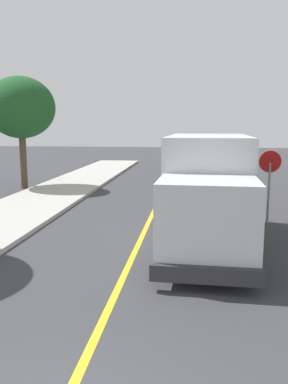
% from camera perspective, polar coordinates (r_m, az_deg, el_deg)
% --- Properties ---
extents(centre_line_yellow, '(0.16, 56.00, 0.01)m').
position_cam_1_polar(centre_line_yellow, '(14.15, 0.40, -4.86)').
color(centre_line_yellow, gold).
rests_on(centre_line_yellow, ground).
extents(box_truck, '(2.63, 7.25, 3.20)m').
position_cam_1_polar(box_truck, '(12.06, 9.06, 1.03)').
color(box_truck, silver).
rests_on(box_truck, ground).
extents(parked_car_near, '(1.82, 4.41, 1.67)m').
position_cam_1_polar(parked_car_near, '(17.97, 9.85, 0.66)').
color(parked_car_near, silver).
rests_on(parked_car_near, ground).
extents(parked_car_mid, '(2.00, 4.48, 1.67)m').
position_cam_1_polar(parked_car_mid, '(25.38, 7.33, 3.30)').
color(parked_car_mid, '#2D4793').
rests_on(parked_car_mid, ground).
extents(parked_car_far, '(1.82, 4.41, 1.67)m').
position_cam_1_polar(parked_car_far, '(32.13, 7.24, 4.60)').
color(parked_car_far, '#4C564C').
rests_on(parked_car_far, ground).
extents(stop_sign, '(0.80, 0.10, 2.65)m').
position_cam_1_polar(stop_sign, '(14.85, 17.44, 2.65)').
color(stop_sign, gray).
rests_on(stop_sign, ground).
extents(street_tree_down_block, '(3.72, 3.72, 6.13)m').
position_cam_1_polar(street_tree_down_block, '(23.25, -17.13, 11.37)').
color(street_tree_down_block, brown).
rests_on(street_tree_down_block, ground).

